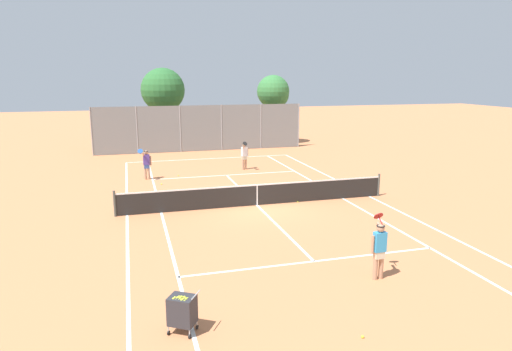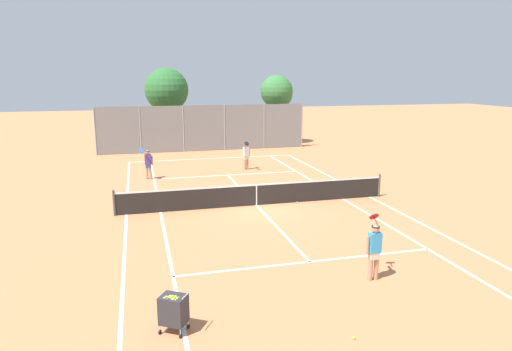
% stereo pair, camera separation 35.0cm
% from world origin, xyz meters
% --- Properties ---
extents(ground_plane, '(120.00, 120.00, 0.00)m').
position_xyz_m(ground_plane, '(0.00, 0.00, 0.00)').
color(ground_plane, '#CC7A4C').
extents(court_line_markings, '(11.10, 23.90, 0.01)m').
position_xyz_m(court_line_markings, '(0.00, 0.00, 0.00)').
color(court_line_markings, white).
rests_on(court_line_markings, ground).
extents(tennis_net, '(12.00, 0.10, 1.07)m').
position_xyz_m(tennis_net, '(0.00, 0.00, 0.51)').
color(tennis_net, '#474C47').
rests_on(tennis_net, ground).
extents(ball_cart, '(0.77, 0.73, 0.96)m').
position_xyz_m(ball_cart, '(-4.34, -9.26, 0.53)').
color(ball_cart, '#2D2D33').
rests_on(ball_cart, ground).
extents(player_near_side, '(0.64, 0.75, 1.77)m').
position_xyz_m(player_near_side, '(1.24, -8.00, 0.93)').
color(player_near_side, tan).
rests_on(player_near_side, ground).
extents(player_far_left, '(0.72, 0.72, 1.77)m').
position_xyz_m(player_far_left, '(-4.40, 6.53, 0.93)').
color(player_far_left, tan).
rests_on(player_far_left, ground).
extents(player_far_right, '(0.52, 0.85, 1.77)m').
position_xyz_m(player_far_right, '(1.39, 7.69, 0.93)').
color(player_far_right, tan).
rests_on(player_far_right, ground).
extents(loose_tennis_ball_0, '(0.07, 0.07, 0.07)m').
position_xyz_m(loose_tennis_ball_0, '(-3.75, 5.08, 0.03)').
color(loose_tennis_ball_0, '#D1DB33').
rests_on(loose_tennis_ball_0, ground).
extents(loose_tennis_ball_1, '(0.07, 0.07, 0.07)m').
position_xyz_m(loose_tennis_ball_1, '(2.89, 2.15, 0.03)').
color(loose_tennis_ball_1, '#D1DB33').
rests_on(loose_tennis_ball_1, ground).
extents(loose_tennis_ball_2, '(0.07, 0.07, 0.07)m').
position_xyz_m(loose_tennis_ball_2, '(-0.61, -10.56, 0.03)').
color(loose_tennis_ball_2, '#D1DB33').
rests_on(loose_tennis_ball_2, ground).
extents(loose_tennis_ball_3, '(0.07, 0.07, 0.07)m').
position_xyz_m(loose_tennis_ball_3, '(-2.68, 6.92, 0.03)').
color(loose_tennis_ball_3, '#D1DB33').
rests_on(loose_tennis_ball_3, ground).
extents(loose_tennis_ball_4, '(0.07, 0.07, 0.07)m').
position_xyz_m(loose_tennis_ball_4, '(1.88, -0.06, 0.03)').
color(loose_tennis_ball_4, '#D1DB33').
rests_on(loose_tennis_ball_4, ground).
extents(back_fence, '(15.57, 0.08, 3.43)m').
position_xyz_m(back_fence, '(0.00, 15.29, 1.72)').
color(back_fence, gray).
rests_on(back_fence, ground).
extents(tree_behind_left, '(3.45, 3.45, 6.16)m').
position_xyz_m(tree_behind_left, '(-2.36, 18.80, 4.32)').
color(tree_behind_left, brown).
rests_on(tree_behind_left, ground).
extents(tree_behind_right, '(2.68, 2.65, 5.61)m').
position_xyz_m(tree_behind_right, '(6.44, 17.56, 4.17)').
color(tree_behind_right, brown).
rests_on(tree_behind_right, ground).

